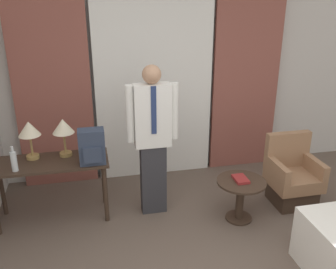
{
  "coord_description": "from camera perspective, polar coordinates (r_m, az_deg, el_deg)",
  "views": [
    {
      "loc": [
        -0.87,
        -2.16,
        2.51
      ],
      "look_at": [
        -0.06,
        1.51,
        1.03
      ],
      "focal_mm": 40.0,
      "sensor_mm": 36.0,
      "label": 1
    }
  ],
  "objects": [
    {
      "name": "curtain_drape_left",
      "position": [
        4.97,
        -17.15,
        6.35
      ],
      "size": [
        0.96,
        0.06,
        2.58
      ],
      "color": "brown",
      "rests_on": "ground_plane"
    },
    {
      "name": "curtain_sheer_center",
      "position": [
        5.03,
        -2.1,
        7.46
      ],
      "size": [
        1.57,
        0.06,
        2.58
      ],
      "color": "white",
      "rests_on": "ground_plane"
    },
    {
      "name": "backpack",
      "position": [
        4.1,
        -11.53,
        -1.87
      ],
      "size": [
        0.28,
        0.2,
        0.39
      ],
      "color": "#2D384C",
      "rests_on": "desk"
    },
    {
      "name": "wall_back",
      "position": [
        5.14,
        -2.37,
        8.45
      ],
      "size": [
        10.0,
        0.06,
        2.7
      ],
      "color": "beige",
      "rests_on": "ground_plane"
    },
    {
      "name": "curtain_drape_right",
      "position": [
        5.41,
        11.77,
        8.04
      ],
      "size": [
        0.96,
        0.06,
        2.58
      ],
      "color": "brown",
      "rests_on": "ground_plane"
    },
    {
      "name": "person",
      "position": [
        4.18,
        -2.36,
        -0.12
      ],
      "size": [
        0.58,
        0.21,
        1.76
      ],
      "color": "#2D2D33",
      "rests_on": "ground_plane"
    },
    {
      "name": "desk",
      "position": [
        4.39,
        -17.52,
        -5.19
      ],
      "size": [
        1.29,
        0.52,
        0.72
      ],
      "color": "#38281E",
      "rests_on": "ground_plane"
    },
    {
      "name": "table_lamp_left",
      "position": [
        4.35,
        -20.4,
        0.52
      ],
      "size": [
        0.24,
        0.24,
        0.44
      ],
      "color": "#9E7F47",
      "rests_on": "desk"
    },
    {
      "name": "bottle_near_edge",
      "position": [
        4.2,
        -22.42,
        -3.75
      ],
      "size": [
        0.06,
        0.06,
        0.28
      ],
      "color": "silver",
      "rests_on": "desk"
    },
    {
      "name": "side_table",
      "position": [
        4.36,
        10.98,
        -8.76
      ],
      "size": [
        0.55,
        0.55,
        0.5
      ],
      "color": "#38281E",
      "rests_on": "ground_plane"
    },
    {
      "name": "table_lamp_right",
      "position": [
        4.31,
        -15.68,
        0.9
      ],
      "size": [
        0.24,
        0.24,
        0.44
      ],
      "color": "#9E7F47",
      "rests_on": "desk"
    },
    {
      "name": "armchair",
      "position": [
        4.88,
        18.36,
        -6.35
      ],
      "size": [
        0.57,
        0.54,
        0.86
      ],
      "color": "#38281E",
      "rests_on": "ground_plane"
    },
    {
      "name": "book",
      "position": [
        4.29,
        11.01,
        -6.67
      ],
      "size": [
        0.14,
        0.22,
        0.03
      ],
      "color": "maroon",
      "rests_on": "side_table"
    }
  ]
}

